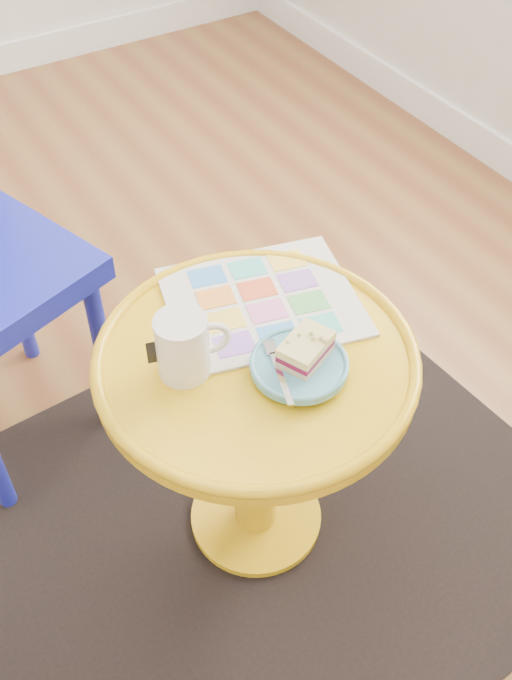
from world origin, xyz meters
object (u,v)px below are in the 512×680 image
newspaper (262,301)px  side_table (256,411)px  mug (184,345)px  plate (299,366)px

newspaper → side_table: bearing=-112.0°
side_table → newspaper: newspaper is taller
newspaper → mug: mug is taller
newspaper → plate: (-0.04, -0.18, 0.01)m
side_table → plate: bearing=-58.9°
plate → side_table: bearing=121.1°
newspaper → mug: (-0.20, -0.07, 0.06)m
plate → mug: bearing=146.6°
side_table → newspaper: bearing=53.7°
plate → newspaper: bearing=77.8°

